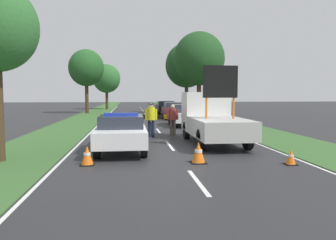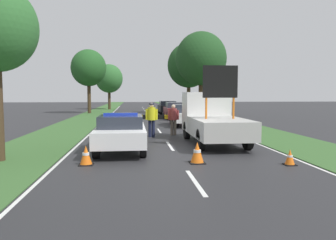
# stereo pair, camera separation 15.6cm
# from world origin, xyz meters

# --- Properties ---
(ground_plane) EXTENTS (160.00, 160.00, 0.00)m
(ground_plane) POSITION_xyz_m (0.00, 0.00, 0.00)
(ground_plane) COLOR #28282B
(lane_markings) EXTENTS (8.26, 66.02, 0.01)m
(lane_markings) POSITION_xyz_m (0.00, 14.87, 0.00)
(lane_markings) COLOR silver
(lane_markings) RESTS_ON ground
(grass_verge_left) EXTENTS (3.36, 120.00, 0.03)m
(grass_verge_left) POSITION_xyz_m (-5.86, 20.00, 0.01)
(grass_verge_left) COLOR #38602D
(grass_verge_left) RESTS_ON ground
(grass_verge_right) EXTENTS (3.36, 120.00, 0.03)m
(grass_verge_right) POSITION_xyz_m (5.86, 20.00, 0.01)
(grass_verge_right) COLOR #38602D
(grass_verge_right) RESTS_ON ground
(police_car) EXTENTS (1.91, 4.53, 1.54)m
(police_car) POSITION_xyz_m (-2.09, 0.33, 0.77)
(police_car) COLOR white
(police_car) RESTS_ON ground
(work_truck) EXTENTS (2.20, 5.47, 3.49)m
(work_truck) POSITION_xyz_m (2.09, 2.26, 1.13)
(work_truck) COLOR white
(work_truck) RESTS_ON ground
(road_barrier) EXTENTS (2.46, 0.08, 1.11)m
(road_barrier) POSITION_xyz_m (-0.26, 5.54, 0.91)
(road_barrier) COLOR black
(road_barrier) RESTS_ON ground
(police_officer) EXTENTS (0.65, 0.41, 1.81)m
(police_officer) POSITION_xyz_m (-0.63, 4.54, 1.08)
(police_officer) COLOR #191E38
(police_officer) RESTS_ON ground
(pedestrian_civilian) EXTENTS (0.61, 0.39, 1.70)m
(pedestrian_civilian) POSITION_xyz_m (0.62, 5.16, 1.00)
(pedestrian_civilian) COLOR brown
(pedestrian_civilian) RESTS_ON ground
(traffic_cone_near_police) EXTENTS (0.51, 0.51, 0.71)m
(traffic_cone_near_police) POSITION_xyz_m (0.50, -2.23, 0.35)
(traffic_cone_near_police) COLOR black
(traffic_cone_near_police) RESTS_ON ground
(traffic_cone_centre_front) EXTENTS (0.46, 0.46, 0.63)m
(traffic_cone_centre_front) POSITION_xyz_m (-3.12, -2.13, 0.31)
(traffic_cone_centre_front) COLOR black
(traffic_cone_centre_front) RESTS_ON ground
(traffic_cone_near_truck) EXTENTS (0.36, 0.36, 0.51)m
(traffic_cone_near_truck) POSITION_xyz_m (3.42, -2.85, 0.25)
(traffic_cone_near_truck) COLOR black
(traffic_cone_near_truck) RESTS_ON ground
(queued_car_van_white) EXTENTS (1.72, 4.15, 1.54)m
(queued_car_van_white) POSITION_xyz_m (2.02, 10.36, 0.79)
(queued_car_van_white) COLOR silver
(queued_car_van_white) RESTS_ON ground
(queued_car_wagon_maroon) EXTENTS (1.73, 4.20, 1.51)m
(queued_car_wagon_maroon) POSITION_xyz_m (2.20, 17.05, 0.79)
(queued_car_wagon_maroon) COLOR maroon
(queued_car_wagon_maroon) RESTS_ON ground
(queued_car_sedan_black) EXTENTS (1.95, 4.66, 1.49)m
(queued_car_sedan_black) POSITION_xyz_m (2.28, 24.25, 0.77)
(queued_car_sedan_black) COLOR black
(queued_car_sedan_black) RESTS_ON ground
(roadside_tree_near_left) EXTENTS (4.86, 4.86, 8.20)m
(roadside_tree_near_left) POSITION_xyz_m (4.89, 18.32, 5.63)
(roadside_tree_near_left) COLOR #42301E
(roadside_tree_near_left) RESTS_ON ground
(roadside_tree_near_right) EXTENTS (4.07, 4.07, 7.46)m
(roadside_tree_near_right) POSITION_xyz_m (-6.74, 26.48, 5.29)
(roadside_tree_near_right) COLOR #42301E
(roadside_tree_near_right) RESTS_ON ground
(roadside_tree_mid_left) EXTENTS (3.97, 3.97, 6.62)m
(roadside_tree_mid_left) POSITION_xyz_m (-5.09, 36.06, 4.51)
(roadside_tree_mid_left) COLOR #42301E
(roadside_tree_mid_left) RESTS_ON ground
(roadside_tree_mid_right) EXTENTS (4.92, 4.92, 8.17)m
(roadside_tree_mid_right) POSITION_xyz_m (4.84, 24.97, 5.57)
(roadside_tree_mid_right) COLOR #42301E
(roadside_tree_mid_right) RESTS_ON ground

